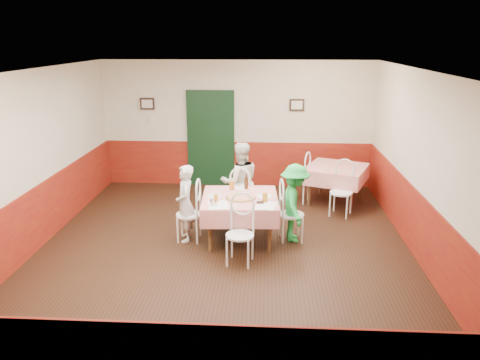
# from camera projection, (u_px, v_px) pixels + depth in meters

# --- Properties ---
(floor) EXTENTS (7.00, 7.00, 0.00)m
(floor) POSITION_uv_depth(u_px,v_px,m) (224.00, 250.00, 7.49)
(floor) COLOR black
(floor) RESTS_ON ground
(ceiling) EXTENTS (7.00, 7.00, 0.00)m
(ceiling) POSITION_uv_depth(u_px,v_px,m) (222.00, 71.00, 6.66)
(ceiling) COLOR white
(ceiling) RESTS_ON back_wall
(back_wall) EXTENTS (6.00, 0.10, 2.80)m
(back_wall) POSITION_uv_depth(u_px,v_px,m) (237.00, 124.00, 10.42)
(back_wall) COLOR beige
(back_wall) RESTS_ON ground
(front_wall) EXTENTS (6.00, 0.10, 2.80)m
(front_wall) POSITION_uv_depth(u_px,v_px,m) (182.00, 281.00, 3.73)
(front_wall) COLOR beige
(front_wall) RESTS_ON ground
(left_wall) EXTENTS (0.10, 7.00, 2.80)m
(left_wall) POSITION_uv_depth(u_px,v_px,m) (30.00, 163.00, 7.24)
(left_wall) COLOR beige
(left_wall) RESTS_ON ground
(right_wall) EXTENTS (0.10, 7.00, 2.80)m
(right_wall) POSITION_uv_depth(u_px,v_px,m) (425.00, 169.00, 6.91)
(right_wall) COLOR beige
(right_wall) RESTS_ON ground
(wainscot_back) EXTENTS (6.00, 0.03, 1.00)m
(wainscot_back) POSITION_uv_depth(u_px,v_px,m) (238.00, 164.00, 10.67)
(wainscot_back) COLOR maroon
(wainscot_back) RESTS_ON ground
(wainscot_left) EXTENTS (0.03, 7.00, 1.00)m
(wainscot_left) POSITION_uv_depth(u_px,v_px,m) (39.00, 217.00, 7.50)
(wainscot_left) COLOR maroon
(wainscot_left) RESTS_ON ground
(wainscot_right) EXTENTS (0.03, 7.00, 1.00)m
(wainscot_right) POSITION_uv_depth(u_px,v_px,m) (417.00, 225.00, 7.17)
(wainscot_right) COLOR maroon
(wainscot_right) RESTS_ON ground
(door) EXTENTS (0.96, 0.06, 2.10)m
(door) POSITION_uv_depth(u_px,v_px,m) (211.00, 140.00, 10.50)
(door) COLOR black
(door) RESTS_ON ground
(picture_left) EXTENTS (0.32, 0.03, 0.26)m
(picture_left) POSITION_uv_depth(u_px,v_px,m) (147.00, 104.00, 10.35)
(picture_left) COLOR black
(picture_left) RESTS_ON back_wall
(picture_right) EXTENTS (0.32, 0.03, 0.26)m
(picture_right) POSITION_uv_depth(u_px,v_px,m) (297.00, 105.00, 10.16)
(picture_right) COLOR black
(picture_right) RESTS_ON back_wall
(thermostat) EXTENTS (0.10, 0.03, 0.10)m
(thermostat) POSITION_uv_depth(u_px,v_px,m) (153.00, 119.00, 10.44)
(thermostat) COLOR white
(thermostat) RESTS_ON back_wall
(main_table) EXTENTS (1.29, 1.29, 0.77)m
(main_table) POSITION_uv_depth(u_px,v_px,m) (240.00, 219.00, 7.76)
(main_table) COLOR red
(main_table) RESTS_ON ground
(second_table) EXTENTS (1.46, 1.46, 0.77)m
(second_table) POSITION_uv_depth(u_px,v_px,m) (335.00, 185.00, 9.56)
(second_table) COLOR red
(second_table) RESTS_ON ground
(chair_left) EXTENTS (0.44, 0.44, 0.90)m
(chair_left) POSITION_uv_depth(u_px,v_px,m) (189.00, 215.00, 7.74)
(chair_left) COLOR white
(chair_left) RESTS_ON ground
(chair_right) EXTENTS (0.47, 0.47, 0.90)m
(chair_right) POSITION_uv_depth(u_px,v_px,m) (291.00, 215.00, 7.74)
(chair_right) COLOR white
(chair_right) RESTS_ON ground
(chair_far) EXTENTS (0.44, 0.44, 0.90)m
(chair_far) POSITION_uv_depth(u_px,v_px,m) (240.00, 198.00, 8.55)
(chair_far) COLOR white
(chair_far) RESTS_ON ground
(chair_near) EXTENTS (0.48, 0.48, 0.90)m
(chair_near) POSITION_uv_depth(u_px,v_px,m) (240.00, 235.00, 6.93)
(chair_near) COLOR white
(chair_near) RESTS_ON ground
(chair_second_a) EXTENTS (0.55, 0.55, 0.90)m
(chair_second_a) POSITION_uv_depth(u_px,v_px,m) (299.00, 180.00, 9.58)
(chair_second_a) COLOR white
(chair_second_a) RESTS_ON ground
(chair_second_b) EXTENTS (0.55, 0.55, 0.90)m
(chair_second_b) POSITION_uv_depth(u_px,v_px,m) (341.00, 193.00, 8.82)
(chair_second_b) COLOR white
(chair_second_b) RESTS_ON ground
(pizza) EXTENTS (0.49, 0.49, 0.03)m
(pizza) POSITION_uv_depth(u_px,v_px,m) (241.00, 197.00, 7.59)
(pizza) COLOR #B74723
(pizza) RESTS_ON main_table
(plate_left) EXTENTS (0.26, 0.26, 0.01)m
(plate_left) POSITION_uv_depth(u_px,v_px,m) (214.00, 196.00, 7.66)
(plate_left) COLOR white
(plate_left) RESTS_ON main_table
(plate_right) EXTENTS (0.26, 0.26, 0.01)m
(plate_right) POSITION_uv_depth(u_px,v_px,m) (265.00, 196.00, 7.65)
(plate_right) COLOR white
(plate_right) RESTS_ON main_table
(plate_far) EXTENTS (0.26, 0.26, 0.01)m
(plate_far) POSITION_uv_depth(u_px,v_px,m) (241.00, 188.00, 8.05)
(plate_far) COLOR white
(plate_far) RESTS_ON main_table
(glass_a) EXTENTS (0.07, 0.07, 0.12)m
(glass_a) POSITION_uv_depth(u_px,v_px,m) (216.00, 198.00, 7.40)
(glass_a) COLOR #BF7219
(glass_a) RESTS_ON main_table
(glass_b) EXTENTS (0.08, 0.08, 0.14)m
(glass_b) POSITION_uv_depth(u_px,v_px,m) (265.00, 198.00, 7.40)
(glass_b) COLOR #BF7219
(glass_b) RESTS_ON main_table
(glass_c) EXTENTS (0.09, 0.09, 0.15)m
(glass_c) POSITION_uv_depth(u_px,v_px,m) (232.00, 185.00, 7.99)
(glass_c) COLOR #BF7219
(glass_c) RESTS_ON main_table
(beer_bottle) EXTENTS (0.07, 0.07, 0.24)m
(beer_bottle) POSITION_uv_depth(u_px,v_px,m) (246.00, 183.00, 7.98)
(beer_bottle) COLOR #381C0A
(beer_bottle) RESTS_ON main_table
(shaker_a) EXTENTS (0.04, 0.04, 0.09)m
(shaker_a) POSITION_uv_depth(u_px,v_px,m) (211.00, 203.00, 7.22)
(shaker_a) COLOR silver
(shaker_a) RESTS_ON main_table
(shaker_b) EXTENTS (0.04, 0.04, 0.09)m
(shaker_b) POSITION_uv_depth(u_px,v_px,m) (216.00, 204.00, 7.20)
(shaker_b) COLOR silver
(shaker_b) RESTS_ON main_table
(shaker_c) EXTENTS (0.04, 0.04, 0.09)m
(shaker_c) POSITION_uv_depth(u_px,v_px,m) (212.00, 202.00, 7.27)
(shaker_c) COLOR #B23319
(shaker_c) RESTS_ON main_table
(menu_left) EXTENTS (0.37, 0.45, 0.00)m
(menu_left) POSITION_uv_depth(u_px,v_px,m) (218.00, 205.00, 7.28)
(menu_left) COLOR white
(menu_left) RESTS_ON main_table
(menu_right) EXTENTS (0.36, 0.44, 0.00)m
(menu_right) POSITION_uv_depth(u_px,v_px,m) (266.00, 205.00, 7.26)
(menu_right) COLOR white
(menu_right) RESTS_ON main_table
(wallet) EXTENTS (0.11, 0.10, 0.02)m
(wallet) POSITION_uv_depth(u_px,v_px,m) (260.00, 202.00, 7.36)
(wallet) COLOR black
(wallet) RESTS_ON main_table
(diner_left) EXTENTS (0.40, 0.52, 1.29)m
(diner_left) POSITION_uv_depth(u_px,v_px,m) (185.00, 203.00, 7.68)
(diner_left) COLOR gray
(diner_left) RESTS_ON ground
(diner_far) EXTENTS (0.84, 0.73, 1.47)m
(diner_far) POSITION_uv_depth(u_px,v_px,m) (240.00, 182.00, 8.51)
(diner_far) COLOR gray
(diner_far) RESTS_ON ground
(diner_right) EXTENTS (0.54, 0.88, 1.31)m
(diner_right) POSITION_uv_depth(u_px,v_px,m) (295.00, 203.00, 7.68)
(diner_right) COLOR gray
(diner_right) RESTS_ON ground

